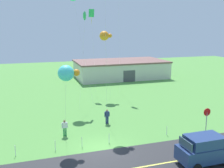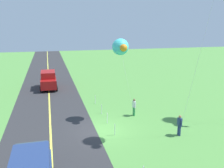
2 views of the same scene
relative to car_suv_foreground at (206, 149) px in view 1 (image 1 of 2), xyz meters
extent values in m
cube|color=#549342|center=(-6.98, 4.94, -1.20)|extent=(120.00, 120.00, 0.10)
cube|color=navy|center=(0.08, 0.00, -0.26)|extent=(4.40, 1.90, 1.10)
cube|color=navy|center=(-0.17, 0.00, 0.69)|extent=(2.73, 1.75, 0.80)
cube|color=#334756|center=(0.91, 0.00, 0.69)|extent=(0.10, 1.62, 0.64)
cube|color=#334756|center=(-1.79, 0.00, 0.69)|extent=(0.10, 1.62, 0.60)
cylinder|color=black|center=(1.51, 0.95, -0.81)|extent=(0.68, 0.22, 0.68)
cylinder|color=black|center=(-1.35, 0.95, -0.81)|extent=(0.68, 0.22, 0.68)
cylinder|color=black|center=(-1.35, -0.95, -0.81)|extent=(0.68, 0.22, 0.68)
cylinder|color=gray|center=(3.73, 4.84, -0.10)|extent=(0.08, 0.08, 2.10)
cylinder|color=red|center=(3.73, 4.84, 1.02)|extent=(0.76, 0.04, 0.76)
cylinder|color=white|center=(3.73, 4.86, 1.02)|extent=(0.62, 0.01, 0.62)
cylinder|color=navy|center=(-4.75, 10.31, -0.74)|extent=(0.16, 0.16, 0.82)
cylinder|color=navy|center=(-4.57, 10.31, -0.74)|extent=(0.16, 0.16, 0.82)
cube|color=navy|center=(-4.66, 10.31, -0.05)|extent=(0.36, 0.22, 0.56)
cylinder|color=navy|center=(-4.90, 10.31, -0.10)|extent=(0.10, 0.10, 0.52)
cylinder|color=navy|center=(-4.42, 10.31, -0.10)|extent=(0.10, 0.10, 0.52)
sphere|color=#9E704C|center=(-4.66, 10.31, 0.34)|extent=(0.22, 0.22, 0.22)
cylinder|color=#338C4C|center=(-9.52, 8.40, -0.74)|extent=(0.16, 0.16, 0.82)
cylinder|color=#338C4C|center=(-9.34, 8.40, -0.74)|extent=(0.16, 0.16, 0.82)
cube|color=silver|center=(-9.43, 8.40, -0.05)|extent=(0.36, 0.22, 0.56)
cylinder|color=silver|center=(-9.67, 8.40, -0.10)|extent=(0.10, 0.10, 0.52)
cylinder|color=silver|center=(-9.19, 8.40, -0.10)|extent=(0.10, 0.10, 0.52)
sphere|color=brown|center=(-9.43, 8.40, 0.34)|extent=(0.22, 0.22, 0.22)
cylinder|color=silver|center=(-4.39, 11.50, 5.80)|extent=(0.56, 2.40, 13.91)
cylinder|color=silver|center=(-9.36, 7.71, 1.99)|extent=(0.14, 1.38, 6.30)
sphere|color=#4CD8D8|center=(-9.30, 7.03, 5.14)|extent=(1.40, 1.40, 1.40)
sphere|color=orange|center=(-8.40, 7.03, 5.14)|extent=(0.60, 0.60, 0.60)
cylinder|color=silver|center=(-2.51, 24.69, 5.01)|extent=(0.19, 1.52, 12.32)
cube|color=green|center=(-2.60, 25.44, 11.17)|extent=(0.78, 0.63, 1.25)
cylinder|color=yellow|center=(-2.60, 25.44, 10.27)|extent=(0.04, 0.04, 1.40)
cylinder|color=silver|center=(1.65, 24.64, 7.72)|extent=(0.45, 2.30, 17.75)
cylinder|color=silver|center=(-1.05, 22.03, 3.32)|extent=(0.87, 0.47, 8.95)
sphere|color=orange|center=(-1.48, 22.26, 7.80)|extent=(1.40, 1.40, 1.40)
sphere|color=orange|center=(-0.58, 22.26, 7.80)|extent=(0.60, 0.60, 0.60)
cylinder|color=silver|center=(-5.79, 17.51, 4.64)|extent=(1.53, 2.29, 11.59)
cone|color=green|center=(-5.03, 18.65, 10.44)|extent=(0.75, 1.01, 1.10)
cylinder|color=silver|center=(-5.40, 18.56, 5.95)|extent=(1.79, 3.23, 14.21)
cube|color=beige|center=(5.74, 35.28, 0.45)|extent=(18.00, 10.00, 3.20)
cube|color=brown|center=(5.74, 35.28, 2.20)|extent=(18.36, 10.20, 0.30)
cube|color=#4C4C51|center=(5.74, 30.33, -0.05)|extent=(2.40, 0.12, 2.20)
cylinder|color=silver|center=(-13.75, 5.64, -0.70)|extent=(0.05, 0.05, 0.90)
cylinder|color=silver|center=(-10.60, 5.64, -0.70)|extent=(0.05, 0.05, 0.90)
cylinder|color=silver|center=(-8.33, 5.64, -0.70)|extent=(0.05, 0.05, 0.90)
cylinder|color=silver|center=(-5.88, 5.64, -0.70)|extent=(0.05, 0.05, 0.90)
cylinder|color=silver|center=(-0.08, 5.64, -0.70)|extent=(0.05, 0.05, 0.90)
camera|label=1|loc=(-12.24, -15.11, 8.93)|focal=41.81mm
camera|label=2|loc=(10.79, 1.11, 7.05)|focal=39.80mm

